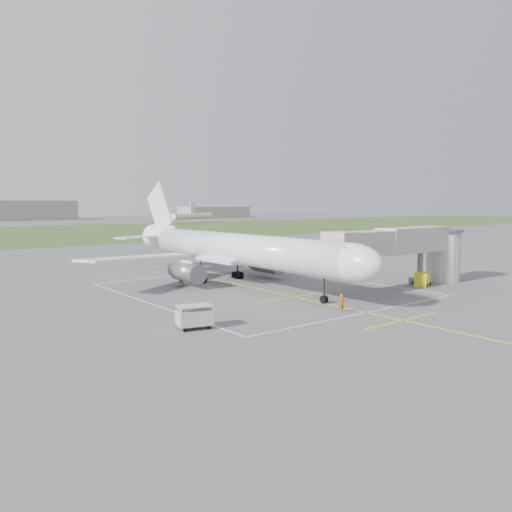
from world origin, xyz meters
TOP-DOWN VIEW (x-y plane):
  - ground at (0.00, 0.00)m, footprint 700.00×700.00m
  - grass_strip at (0.00, 130.00)m, footprint 700.00×120.00m
  - apron_markings at (0.00, -5.82)m, footprint 28.20×60.00m
  - airliner at (-0.00, 0.75)m, footprint 38.93×46.75m
  - jet_bridge at (15.72, -13.50)m, footprint 23.40×5.00m
  - gpu_unit at (17.13, -14.46)m, footprint 2.65×2.25m
  - baggage_cart at (-15.74, -15.39)m, footprint 3.09×2.28m
  - ramp_worker_nose at (-1.69, -18.46)m, footprint 0.67×0.49m
  - ramp_worker_wing at (-6.36, 3.60)m, footprint 1.14×1.05m
  - distant_aircraft at (11.01, 168.40)m, footprint 198.59×44.83m

SIDE VIEW (x-z plane):
  - ground at x=0.00m, z-range 0.00..0.00m
  - apron_markings at x=0.00m, z-range 0.00..0.01m
  - grass_strip at x=0.00m, z-range 0.00..0.02m
  - gpu_unit at x=17.13m, z-range -0.01..1.69m
  - ramp_worker_nose at x=-1.69m, z-range 0.00..1.68m
  - ramp_worker_wing at x=-6.36m, z-range 0.00..1.89m
  - baggage_cart at x=-15.74m, z-range 0.02..1.95m
  - distant_aircraft at x=11.01m, z-range -0.84..8.01m
  - airliner at x=0.00m, z-range -2.37..11.15m
  - jet_bridge at x=15.72m, z-range 1.14..8.34m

